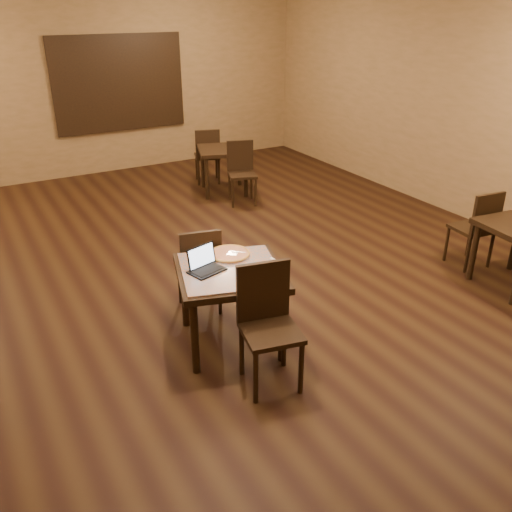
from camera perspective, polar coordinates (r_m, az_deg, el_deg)
ground at (r=6.13m, az=-3.53°, el=-2.90°), size 10.00×10.00×0.00m
wall_back at (r=10.23m, az=-17.00°, el=16.53°), size 8.00×0.02×3.00m
wall_right at (r=8.12m, az=23.07°, el=13.55°), size 0.02×10.00×3.00m
mural at (r=10.31m, az=-14.18°, el=17.19°), size 2.34×0.05×1.64m
tiled_table at (r=4.81m, az=-2.73°, el=-2.43°), size 1.15×1.15×0.76m
chair_main_near at (r=4.39m, az=1.21°, el=-6.54°), size 0.53×0.53×1.03m
chair_main_far at (r=5.36m, az=-5.92°, el=-1.05°), size 0.48×0.48×0.93m
laptop at (r=4.74m, az=-5.46°, el=-0.83°), size 0.34×0.31×0.20m
plate at (r=4.71m, az=0.63°, el=-1.50°), size 0.28×0.28×0.02m
pizza_slice at (r=4.70m, az=0.63°, el=-1.33°), size 0.24×0.24×0.02m
pizza_pan at (r=5.00m, az=-2.80°, el=0.09°), size 0.37×0.37×0.01m
pizza_whole at (r=4.99m, az=-2.80°, el=0.25°), size 0.38×0.38×0.03m
spatula at (r=4.98m, az=-2.49°, el=0.29°), size 0.23×0.22×0.01m
napkin_roll at (r=4.82m, az=2.24°, el=-0.71°), size 0.06×0.18×0.04m
other_table_a at (r=8.91m, az=-3.45°, el=10.48°), size 0.99×0.99×0.73m
other_table_a_chair_near at (r=8.47m, az=-1.56°, el=9.19°), size 0.52×0.52×0.94m
other_table_a_chair_far at (r=9.40m, az=-5.13°, el=10.76°), size 0.52×0.52×0.94m
other_table_c_chair_far at (r=6.78m, az=22.33°, el=3.03°), size 0.45×0.45×0.95m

